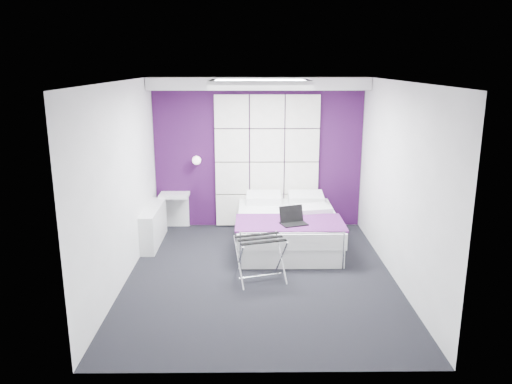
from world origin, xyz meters
TOP-DOWN VIEW (x-y plane):
  - floor at (0.00, 0.00)m, footprint 4.40×4.40m
  - ceiling at (0.00, 0.00)m, footprint 4.40×4.40m
  - wall_back at (0.00, 2.20)m, footprint 3.60×0.00m
  - wall_left at (-1.80, 0.00)m, footprint 0.00×4.40m
  - wall_right at (1.80, 0.00)m, footprint 0.00×4.40m
  - accent_wall at (0.00, 2.19)m, footprint 3.58×0.02m
  - soffit at (0.00, 1.95)m, footprint 3.58×0.50m
  - headboard at (0.15, 2.14)m, footprint 1.80×0.08m
  - skylight at (0.00, 0.60)m, footprint 1.36×0.86m
  - wall_lamp at (-1.05, 2.06)m, footprint 0.15×0.15m
  - radiator at (-1.69, 1.30)m, footprint 0.22×1.20m
  - bed at (0.44, 1.17)m, footprint 1.60×1.93m
  - nightstand at (-1.45, 2.02)m, footprint 0.50×0.39m
  - luggage_rack at (-0.00, -0.15)m, footprint 0.61×0.45m
  - laptop at (0.50, 0.63)m, footprint 0.37×0.26m

SIDE VIEW (x-z plane):
  - floor at x=0.00m, z-range 0.00..0.00m
  - bed at x=0.44m, z-range -0.05..0.63m
  - radiator at x=-1.69m, z-range 0.00..0.60m
  - luggage_rack at x=0.00m, z-range 0.00..0.60m
  - laptop at x=0.50m, z-range 0.47..0.73m
  - nightstand at x=-1.45m, z-range 0.58..0.64m
  - headboard at x=0.15m, z-range 0.02..2.32m
  - wall_lamp at x=-1.05m, z-range 1.15..1.29m
  - wall_left at x=-1.80m, z-range -0.90..3.50m
  - wall_right at x=1.80m, z-range -0.90..3.50m
  - accent_wall at x=0.00m, z-range 0.01..2.59m
  - wall_back at x=0.00m, z-range -0.50..3.10m
  - soffit at x=0.00m, z-range 2.40..2.60m
  - skylight at x=0.00m, z-range 2.49..2.61m
  - ceiling at x=0.00m, z-range 2.60..2.60m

